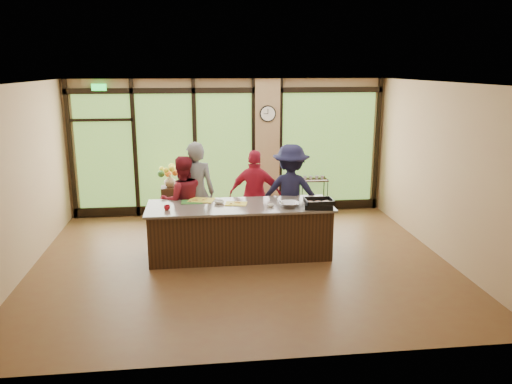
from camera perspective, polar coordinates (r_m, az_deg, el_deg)
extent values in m
plane|color=brown|center=(8.66, -1.67, -7.90)|extent=(7.00, 7.00, 0.00)
plane|color=silver|center=(8.03, -1.82, 12.36)|extent=(7.00, 7.00, 0.00)
plane|color=tan|center=(11.16, -3.10, 5.11)|extent=(7.00, 0.00, 7.00)
plane|color=tan|center=(8.65, -25.51, 1.08)|extent=(0.00, 6.00, 6.00)
plane|color=tan|center=(9.20, 20.55, 2.27)|extent=(0.00, 6.00, 6.00)
cube|color=tan|center=(11.18, 1.28, 5.15)|extent=(0.55, 0.12, 3.00)
cube|color=black|center=(10.98, -3.18, 11.52)|extent=(6.90, 0.08, 0.12)
cube|color=black|center=(11.41, -3.00, -1.79)|extent=(6.90, 0.08, 0.20)
cube|color=#19D83F|center=(11.09, -17.51, 11.34)|extent=(0.30, 0.04, 0.14)
cube|color=#476C26|center=(11.29, -16.93, 4.37)|extent=(1.20, 0.02, 2.50)
cube|color=#476C26|center=(11.14, -10.32, 4.62)|extent=(1.20, 0.02, 2.50)
cube|color=#476C26|center=(11.13, -3.61, 4.82)|extent=(1.20, 0.02, 2.50)
cube|color=#476C26|center=(11.50, 8.21, 5.00)|extent=(2.10, 0.02, 2.50)
cube|color=black|center=(11.41, -20.44, 4.44)|extent=(0.08, 0.08, 3.00)
cube|color=black|center=(11.17, -13.68, 4.74)|extent=(0.08, 0.08, 3.00)
cube|color=black|center=(11.09, -6.97, 4.96)|extent=(0.08, 0.08, 3.00)
cube|color=black|center=(11.15, -0.26, 5.13)|extent=(0.08, 0.08, 3.00)
cube|color=black|center=(11.24, 2.80, 5.18)|extent=(0.08, 0.08, 3.00)
cube|color=black|center=(11.82, 13.67, 5.24)|extent=(0.08, 0.08, 3.00)
cube|color=black|center=(8.79, -1.86, -4.51)|extent=(3.10, 1.00, 0.88)
cube|color=#6F635B|center=(8.65, -1.89, -1.62)|extent=(3.20, 1.10, 0.04)
cylinder|color=black|center=(11.02, 1.36, 8.94)|extent=(0.36, 0.04, 0.36)
cylinder|color=white|center=(11.01, 1.37, 8.94)|extent=(0.31, 0.01, 0.31)
cube|color=black|center=(10.99, 1.37, 9.19)|extent=(0.01, 0.00, 0.11)
cube|color=black|center=(10.99, 1.11, 8.93)|extent=(0.09, 0.00, 0.01)
imported|color=slate|center=(9.38, -6.86, -0.07)|extent=(0.74, 0.52, 1.92)
imported|color=maroon|center=(9.30, -8.39, -1.02)|extent=(0.92, 0.77, 1.68)
imported|color=#AF1B33|center=(9.53, -0.07, -0.35)|extent=(1.09, 0.68, 1.73)
imported|color=#171733|center=(9.48, 3.99, -0.08)|extent=(1.33, 0.96, 1.85)
cube|color=black|center=(8.53, 7.18, -1.52)|extent=(0.53, 0.45, 0.08)
imported|color=silver|center=(8.54, 3.79, -1.43)|extent=(0.37, 0.37, 0.08)
cube|color=#33802E|center=(8.89, -7.31, -1.12)|extent=(0.38, 0.29, 0.01)
cube|color=yellow|center=(8.98, -6.26, -0.93)|extent=(0.52, 0.44, 0.01)
cube|color=yellow|center=(8.71, -2.29, -1.34)|extent=(0.41, 0.34, 0.01)
imported|color=white|center=(8.75, -4.27, -1.15)|extent=(0.18, 0.18, 0.05)
imported|color=white|center=(8.54, 1.64, -1.55)|extent=(0.16, 0.16, 0.04)
imported|color=white|center=(8.73, -4.10, -1.25)|extent=(0.18, 0.18, 0.03)
imported|color=#A41020|center=(8.46, -10.13, -1.77)|extent=(0.11, 0.11, 0.08)
cube|color=black|center=(10.78, -9.68, -1.43)|extent=(0.41, 0.41, 0.79)
imported|color=olive|center=(10.65, -9.80, 1.29)|extent=(0.29, 0.29, 0.26)
cube|color=black|center=(11.48, 6.51, -1.55)|extent=(0.64, 0.38, 0.03)
cube|color=black|center=(11.33, 6.60, 1.39)|extent=(0.64, 0.38, 0.03)
cylinder|color=black|center=(11.20, 5.30, -0.63)|extent=(0.02, 0.02, 0.81)
cylinder|color=black|center=(11.33, 8.15, -0.54)|extent=(0.02, 0.02, 0.81)
cylinder|color=black|center=(11.50, 4.97, -0.22)|extent=(0.02, 0.02, 0.81)
cylinder|color=black|center=(11.63, 7.75, -0.13)|extent=(0.02, 0.02, 0.81)
imported|color=silver|center=(11.27, 5.63, 1.64)|extent=(0.09, 0.09, 0.08)
imported|color=silver|center=(11.30, 6.29, 1.65)|extent=(0.09, 0.09, 0.08)
imported|color=silver|center=(11.33, 6.96, 1.67)|extent=(0.09, 0.09, 0.08)
imported|color=silver|center=(11.36, 7.58, 1.68)|extent=(0.09, 0.09, 0.08)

